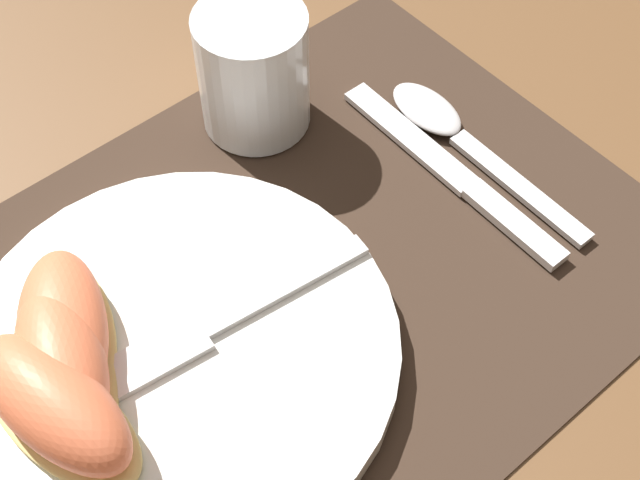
{
  "coord_description": "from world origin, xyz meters",
  "views": [
    {
      "loc": [
        -0.19,
        -0.25,
        0.48
      ],
      "look_at": [
        0.02,
        0.0,
        0.02
      ],
      "focal_mm": 50.0,
      "sensor_mm": 36.0,
      "label": 1
    }
  ],
  "objects_px": {
    "citrus_wedge_1": "(63,367)",
    "citrus_wedge_0": "(63,335)",
    "citrus_wedge_2": "(57,409)",
    "spoon": "(450,129)",
    "fork": "(215,324)",
    "plate": "(179,347)",
    "juice_glass": "(254,77)",
    "knife": "(455,175)"
  },
  "relations": [
    {
      "from": "citrus_wedge_0",
      "to": "fork",
      "type": "bearing_deg",
      "value": -29.89
    },
    {
      "from": "plate",
      "to": "spoon",
      "type": "height_order",
      "value": "plate"
    },
    {
      "from": "citrus_wedge_0",
      "to": "citrus_wedge_1",
      "type": "distance_m",
      "value": 0.02
    },
    {
      "from": "fork",
      "to": "citrus_wedge_0",
      "type": "relative_size",
      "value": 1.43
    },
    {
      "from": "knife",
      "to": "plate",
      "type": "bearing_deg",
      "value": 177.48
    },
    {
      "from": "juice_glass",
      "to": "knife",
      "type": "relative_size",
      "value": 0.45
    },
    {
      "from": "fork",
      "to": "citrus_wedge_1",
      "type": "xyz_separation_m",
      "value": [
        -0.08,
        0.02,
        0.02
      ]
    },
    {
      "from": "spoon",
      "to": "fork",
      "type": "relative_size",
      "value": 0.99
    },
    {
      "from": "citrus_wedge_2",
      "to": "juice_glass",
      "type": "bearing_deg",
      "value": 28.9
    },
    {
      "from": "plate",
      "to": "fork",
      "type": "xyz_separation_m",
      "value": [
        0.02,
        -0.01,
        0.01
      ]
    },
    {
      "from": "fork",
      "to": "citrus_wedge_2",
      "type": "relative_size",
      "value": 1.5
    },
    {
      "from": "citrus_wedge_2",
      "to": "citrus_wedge_1",
      "type": "bearing_deg",
      "value": 54.15
    },
    {
      "from": "citrus_wedge_2",
      "to": "spoon",
      "type": "bearing_deg",
      "value": 4.54
    },
    {
      "from": "spoon",
      "to": "fork",
      "type": "height_order",
      "value": "fork"
    },
    {
      "from": "citrus_wedge_1",
      "to": "juice_glass",
      "type": "bearing_deg",
      "value": 26.29
    },
    {
      "from": "plate",
      "to": "citrus_wedge_1",
      "type": "xyz_separation_m",
      "value": [
        -0.06,
        0.02,
        0.03
      ]
    },
    {
      "from": "citrus_wedge_0",
      "to": "plate",
      "type": "bearing_deg",
      "value": -34.87
    },
    {
      "from": "juice_glass",
      "to": "spoon",
      "type": "height_order",
      "value": "juice_glass"
    },
    {
      "from": "fork",
      "to": "citrus_wedge_0",
      "type": "xyz_separation_m",
      "value": [
        -0.07,
        0.04,
        0.01
      ]
    },
    {
      "from": "plate",
      "to": "spoon",
      "type": "relative_size",
      "value": 1.43
    },
    {
      "from": "spoon",
      "to": "citrus_wedge_2",
      "type": "distance_m",
      "value": 0.33
    },
    {
      "from": "spoon",
      "to": "fork",
      "type": "bearing_deg",
      "value": -172.87
    },
    {
      "from": "knife",
      "to": "fork",
      "type": "height_order",
      "value": "fork"
    },
    {
      "from": "plate",
      "to": "juice_glass",
      "type": "height_order",
      "value": "juice_glass"
    },
    {
      "from": "knife",
      "to": "citrus_wedge_0",
      "type": "bearing_deg",
      "value": 170.62
    },
    {
      "from": "juice_glass",
      "to": "fork",
      "type": "height_order",
      "value": "juice_glass"
    },
    {
      "from": "citrus_wedge_1",
      "to": "citrus_wedge_0",
      "type": "bearing_deg",
      "value": 59.25
    },
    {
      "from": "spoon",
      "to": "citrus_wedge_1",
      "type": "relative_size",
      "value": 1.45
    },
    {
      "from": "fork",
      "to": "spoon",
      "type": "bearing_deg",
      "value": 7.13
    },
    {
      "from": "plate",
      "to": "citrus_wedge_0",
      "type": "xyz_separation_m",
      "value": [
        -0.05,
        0.04,
        0.02
      ]
    },
    {
      "from": "juice_glass",
      "to": "fork",
      "type": "distance_m",
      "value": 0.19
    },
    {
      "from": "plate",
      "to": "knife",
      "type": "xyz_separation_m",
      "value": [
        0.22,
        -0.01,
        -0.01
      ]
    },
    {
      "from": "spoon",
      "to": "citrus_wedge_2",
      "type": "height_order",
      "value": "citrus_wedge_2"
    },
    {
      "from": "plate",
      "to": "spoon",
      "type": "xyz_separation_m",
      "value": [
        0.25,
        0.02,
        -0.0
      ]
    },
    {
      "from": "spoon",
      "to": "citrus_wedge_2",
      "type": "xyz_separation_m",
      "value": [
        -0.33,
        -0.03,
        0.03
      ]
    },
    {
      "from": "juice_glass",
      "to": "citrus_wedge_1",
      "type": "bearing_deg",
      "value": -153.71
    },
    {
      "from": "juice_glass",
      "to": "citrus_wedge_0",
      "type": "relative_size",
      "value": 0.71
    },
    {
      "from": "citrus_wedge_0",
      "to": "citrus_wedge_1",
      "type": "height_order",
      "value": "citrus_wedge_1"
    },
    {
      "from": "fork",
      "to": "citrus_wedge_0",
      "type": "bearing_deg",
      "value": 150.11
    },
    {
      "from": "plate",
      "to": "citrus_wedge_1",
      "type": "relative_size",
      "value": 2.08
    },
    {
      "from": "knife",
      "to": "citrus_wedge_1",
      "type": "distance_m",
      "value": 0.29
    },
    {
      "from": "plate",
      "to": "citrus_wedge_2",
      "type": "xyz_separation_m",
      "value": [
        -0.08,
        -0.0,
        0.03
      ]
    }
  ]
}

